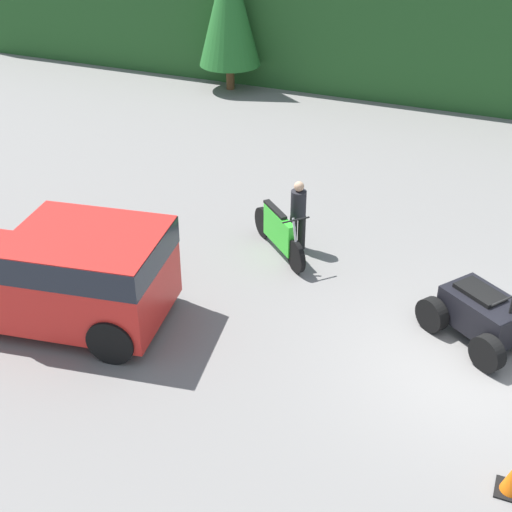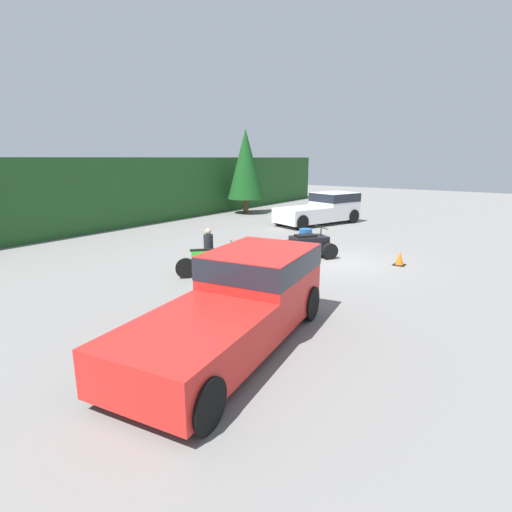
{
  "view_description": "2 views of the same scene",
  "coord_description": "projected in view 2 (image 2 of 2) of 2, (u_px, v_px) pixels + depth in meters",
  "views": [
    {
      "loc": [
        0.32,
        -10.09,
        7.93
      ],
      "look_at": [
        -4.2,
        0.63,
        0.95
      ],
      "focal_mm": 50.0,
      "sensor_mm": 36.0,
      "label": 1
    },
    {
      "loc": [
        -14.18,
        -6.55,
        3.98
      ],
      "look_at": [
        -4.2,
        0.63,
        0.95
      ],
      "focal_mm": 28.0,
      "sensor_mm": 36.0,
      "label": 2
    }
  ],
  "objects": [
    {
      "name": "rider_person",
      "position": [
        209.0,
        249.0,
        13.94
      ],
      "size": [
        0.45,
        0.45,
        1.61
      ],
      "rotation": [
        0.0,
        0.0,
        -1.09
      ],
      "color": "black",
      "rests_on": "ground_plane"
    },
    {
      "name": "dirt_bike",
      "position": [
        210.0,
        263.0,
        13.6
      ],
      "size": [
        1.78,
        1.67,
        1.2
      ],
      "rotation": [
        0.0,
        0.0,
        -0.75
      ],
      "color": "black",
      "rests_on": "ground_plane"
    },
    {
      "name": "pickup_truck_red",
      "position": [
        242.0,
        297.0,
        8.8
      ],
      "size": [
        6.13,
        3.11,
        1.86
      ],
      "rotation": [
        0.0,
        0.0,
        0.16
      ],
      "color": "red",
      "rests_on": "ground_plane"
    },
    {
      "name": "ground_plane",
      "position": [
        330.0,
        261.0,
        15.84
      ],
      "size": [
        80.0,
        80.0,
        0.0
      ],
      "primitive_type": "plane",
      "color": "slate"
    },
    {
      "name": "steel_barrel",
      "position": [
        305.0,
        238.0,
        18.0
      ],
      "size": [
        0.58,
        0.58,
        0.88
      ],
      "color": "#1E5193",
      "rests_on": "ground_plane"
    },
    {
      "name": "traffic_cone",
      "position": [
        400.0,
        259.0,
        15.15
      ],
      "size": [
        0.42,
        0.42,
        0.55
      ],
      "color": "black",
      "rests_on": "ground_plane"
    },
    {
      "name": "quad_atv",
      "position": [
        309.0,
        245.0,
        16.31
      ],
      "size": [
        2.38,
        2.24,
        1.24
      ],
      "rotation": [
        0.0,
        0.0,
        -0.61
      ],
      "color": "black",
      "rests_on": "ground_plane"
    },
    {
      "name": "tree_mid_left",
      "position": [
        246.0,
        164.0,
        28.6
      ],
      "size": [
        2.63,
        2.63,
        5.97
      ],
      "color": "brown",
      "rests_on": "ground_plane"
    },
    {
      "name": "hillside_backdrop",
      "position": [
        92.0,
        191.0,
        24.43
      ],
      "size": [
        44.0,
        6.0,
        4.01
      ],
      "color": "#235123",
      "rests_on": "ground_plane"
    },
    {
      "name": "pickup_truck_second",
      "position": [
        324.0,
        208.0,
        24.66
      ],
      "size": [
        5.81,
        3.76,
        1.86
      ],
      "rotation": [
        0.0,
        0.0,
        -0.33
      ],
      "color": "white",
      "rests_on": "ground_plane"
    }
  ]
}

